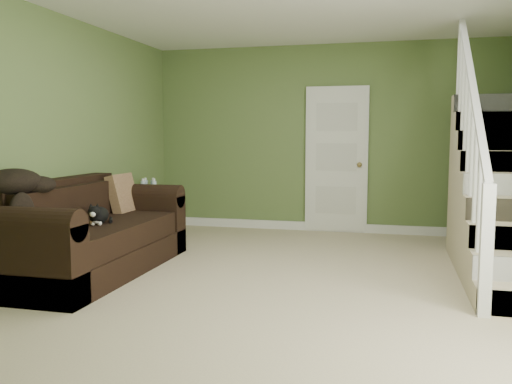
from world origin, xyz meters
The scene contains 14 objects.
floor centered at (0.00, 0.00, 0.00)m, with size 5.00×5.50×0.01m, color #CABA92.
wall_back centered at (0.00, 2.75, 1.30)m, with size 5.00×0.04×2.60m, color #5C753F.
wall_front centered at (0.00, -2.75, 1.30)m, with size 5.00×0.04×2.60m, color #5C753F.
wall_left centered at (-2.50, 0.00, 1.30)m, with size 0.04×5.50×2.60m, color #5C753F.
baseboard_back centered at (0.00, 2.72, 0.06)m, with size 5.00×0.04×0.12m, color white.
baseboard_left centered at (-2.47, 0.00, 0.06)m, with size 0.04×5.50×0.12m, color white.
door centered at (0.10, 2.71, 1.01)m, with size 0.86×0.12×2.02m.
staircase centered at (1.99, 0.97, 0.64)m, with size 1.00×2.51×2.82m.
sofa centered at (-2.02, -0.16, 0.35)m, with size 1.01×2.33×0.92m.
side_table centered at (-2.22, 1.65, 0.29)m, with size 0.58×0.58×0.79m.
cat centered at (-1.89, -0.22, 0.58)m, with size 0.27×0.46×0.22m.
banana centered at (-1.93, -0.47, 0.53)m, with size 0.06×0.22×0.06m, color yellow.
throw_pillow centered at (-2.08, 0.65, 0.70)m, with size 0.11×0.43×0.43m, color #47311C.
throw_blanket centered at (-2.31, -0.87, 0.95)m, with size 0.42×0.55×0.23m, color black.
Camera 1 is at (0.87, -4.85, 1.35)m, focal length 38.00 mm.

